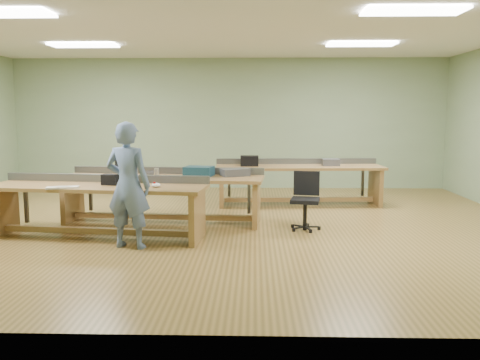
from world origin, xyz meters
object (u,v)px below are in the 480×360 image
Objects in this scene: drinks_can at (157,172)px; workbench_back at (299,175)px; workbench_mid at (163,188)px; camera_bag at (110,180)px; task_chair at (305,209)px; laptop_base at (120,183)px; mug at (150,174)px; parts_bin_grey at (235,172)px; workbench_front at (98,198)px; person at (128,185)px; parts_bin_teal at (199,171)px.

workbench_back is at bearing 35.43° from drinks_can.
workbench_mid is 14.86× the size of camera_bag.
workbench_mid is 3.74× the size of task_chair.
laptop_base is 0.14m from camera_bag.
mug is (0.27, 0.80, 0.03)m from laptop_base.
mug is (-2.50, -1.81, 0.24)m from workbench_back.
parts_bin_grey is at bearing 7.67° from workbench_mid.
parts_bin_grey is (1.90, 1.08, 0.25)m from workbench_front.
person reaches higher than mug.
workbench_mid is 1.06m from laptop_base.
workbench_front is 1.20m from drinks_can.
drinks_can is (-2.33, 0.41, 0.50)m from task_chair.
parts_bin_teal reaches higher than mug.
workbench_mid is 2.30m from task_chair.
workbench_front is 1.26m from workbench_mid.
task_chair reaches higher than workbench_front.
workbench_mid is 1.17m from camera_bag.
parts_bin_teal is at bearing 174.48° from task_chair.
parts_bin_teal is at bearing 65.58° from laptop_base.
person is 1.76m from parts_bin_teal.
camera_bag is at bearing -140.81° from workbench_back.
parts_bin_teal is 3.31× the size of drinks_can.
workbench_back is 1.95× the size of person.
task_chair is at bearing 22.17° from camera_bag.
person is at bearing -93.08° from drinks_can.
task_chair is at bearing -25.40° from parts_bin_grey.
drinks_can is at bearing 74.43° from camera_bag.
workbench_front is at bearing -158.50° from task_chair.
workbench_mid is at bearing -176.51° from parts_bin_grey.
mug is 0.95× the size of drinks_can.
task_chair is 2.00× the size of parts_bin_teal.
laptop_base is at bearing -111.90° from drinks_can.
workbench_mid is 0.32m from mug.
task_chair is 2.02× the size of parts_bin_grey.
person reaches higher than parts_bin_teal.
drinks_can is (-0.09, -0.04, 0.25)m from workbench_mid.
laptop_base is at bearing -147.91° from parts_bin_grey.
workbench_back is 3.09m from mug.
parts_bin_teal is (0.57, 0.04, 0.26)m from workbench_mid.
workbench_mid is 1.59m from person.
workbench_mid is at bearing 35.79° from mug.
workbench_mid is 1.02× the size of workbench_back.
workbench_back is (3.07, 2.69, 0.00)m from workbench_front.
parts_bin_grey is at bearing 42.83° from camera_bag.
task_chair is at bearing -16.30° from parts_bin_teal.
drinks_can reaches higher than task_chair.
camera_bag reaches higher than workbench_back.
workbench_back is 2.97m from drinks_can.
parts_bin_grey is at bearing 2.95° from parts_bin_teal.
mug is at bearing -176.67° from task_chair.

